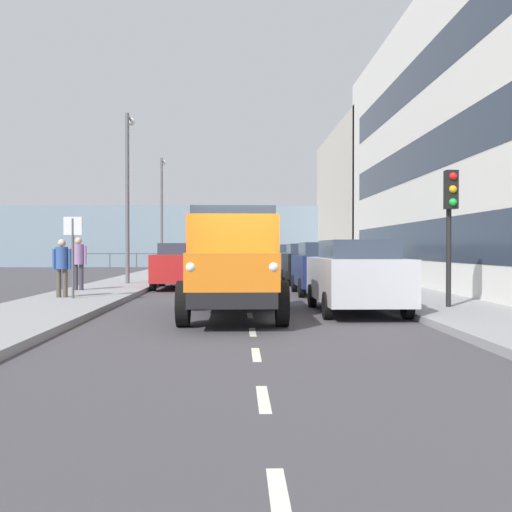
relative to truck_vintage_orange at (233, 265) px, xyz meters
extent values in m
plane|color=#423F44|center=(-0.37, -10.74, -1.18)|extent=(80.00, 80.00, 0.00)
cube|color=gray|center=(-5.22, -10.74, -1.10)|extent=(2.76, 44.23, 0.15)
cube|color=gray|center=(4.48, -10.74, -1.10)|extent=(2.76, 44.23, 0.15)
cube|color=silver|center=(-0.37, 9.37, -1.17)|extent=(0.12, 1.10, 0.01)
cube|color=silver|center=(-0.37, 6.90, -1.17)|extent=(0.12, 1.10, 0.01)
cube|color=silver|center=(-0.37, 4.38, -1.17)|extent=(0.12, 1.10, 0.01)
cube|color=silver|center=(-0.37, 2.08, -1.17)|extent=(0.12, 1.10, 0.01)
cube|color=silver|center=(-0.37, -0.60, -1.17)|extent=(0.12, 1.10, 0.01)
cube|color=silver|center=(-0.37, -3.56, -1.17)|extent=(0.12, 1.10, 0.01)
cube|color=silver|center=(-0.37, -6.44, -1.17)|extent=(0.12, 1.10, 0.01)
cube|color=silver|center=(-0.37, -9.06, -1.17)|extent=(0.12, 1.10, 0.01)
cube|color=silver|center=(-0.37, -11.99, -1.17)|extent=(0.12, 1.10, 0.01)
cube|color=silver|center=(-0.37, -14.52, -1.17)|extent=(0.12, 1.10, 0.01)
cube|color=silver|center=(-0.37, -16.80, -1.17)|extent=(0.12, 1.10, 0.01)
cube|color=silver|center=(-0.37, -19.41, -1.17)|extent=(0.12, 1.10, 0.01)
cube|color=silver|center=(-0.37, -22.38, -1.17)|extent=(0.12, 1.10, 0.01)
cube|color=silver|center=(-0.37, -24.58, -1.17)|extent=(0.12, 1.10, 0.01)
cube|color=silver|center=(-0.37, -27.05, -1.17)|extent=(0.12, 1.10, 0.01)
cube|color=silver|center=(-0.37, -30.04, -1.17)|extent=(0.12, 1.10, 0.01)
cube|color=#2D3847|center=(-6.63, -7.46, 0.62)|extent=(0.08, 22.84, 1.40)
cube|color=#2D3847|center=(-6.63, -7.46, 3.62)|extent=(0.08, 22.84, 1.40)
cube|color=#2D3847|center=(-6.63, -7.46, 6.62)|extent=(0.08, 22.84, 1.40)
cube|color=beige|center=(-10.40, -28.36, 3.64)|extent=(7.61, 15.85, 9.64)
cube|color=gray|center=(-0.37, -35.86, 1.32)|extent=(80.00, 0.80, 5.00)
cylinder|color=#4C5156|center=(-14.37, -32.26, -0.58)|extent=(0.08, 0.08, 1.20)
cylinder|color=#4C5156|center=(-12.37, -32.26, -0.58)|extent=(0.08, 0.08, 1.20)
cylinder|color=#4C5156|center=(-10.37, -32.26, -0.58)|extent=(0.08, 0.08, 1.20)
cylinder|color=#4C5156|center=(-8.37, -32.26, -0.58)|extent=(0.08, 0.08, 1.20)
cylinder|color=#4C5156|center=(-6.37, -32.26, -0.58)|extent=(0.08, 0.08, 1.20)
cylinder|color=#4C5156|center=(-4.37, -32.26, -0.58)|extent=(0.08, 0.08, 1.20)
cylinder|color=#4C5156|center=(-2.37, -32.26, -0.58)|extent=(0.08, 0.08, 1.20)
cylinder|color=#4C5156|center=(-0.37, -32.26, -0.58)|extent=(0.08, 0.08, 1.20)
cylinder|color=#4C5156|center=(1.63, -32.26, -0.58)|extent=(0.08, 0.08, 1.20)
cylinder|color=#4C5156|center=(3.63, -32.26, -0.58)|extent=(0.08, 0.08, 1.20)
cylinder|color=#4C5156|center=(5.63, -32.26, -0.58)|extent=(0.08, 0.08, 1.20)
cylinder|color=#4C5156|center=(7.63, -32.26, -0.58)|extent=(0.08, 0.08, 1.20)
cylinder|color=#4C5156|center=(9.63, -32.26, -0.58)|extent=(0.08, 0.08, 1.20)
cylinder|color=#4C5156|center=(11.63, -32.26, -0.58)|extent=(0.08, 0.08, 1.20)
cylinder|color=#4C5156|center=(13.63, -32.26, -0.58)|extent=(0.08, 0.08, 1.20)
cube|color=#4C5156|center=(-0.37, -32.26, -0.06)|extent=(28.00, 0.08, 0.08)
cube|color=black|center=(0.00, -0.38, -0.58)|extent=(1.64, 5.60, 0.30)
cube|color=orange|center=(0.00, 1.47, -0.08)|extent=(1.72, 1.90, 0.70)
cube|color=silver|center=(0.00, 2.36, -0.11)|extent=(1.16, 0.08, 0.56)
sphere|color=white|center=(-0.74, 2.36, 0.02)|extent=(0.20, 0.20, 0.20)
sphere|color=white|center=(0.73, 2.36, 0.02)|extent=(0.20, 0.20, 0.20)
cube|color=orange|center=(0.00, -0.04, 0.50)|extent=(1.93, 1.34, 1.15)
cube|color=#2D3847|center=(0.00, -0.04, 0.97)|extent=(1.78, 1.23, 0.56)
cube|color=#2D2319|center=(0.00, -1.72, -0.35)|extent=(2.10, 2.80, 0.16)
cube|color=black|center=(-1.01, -1.72, -0.03)|extent=(0.08, 2.80, 0.56)
cube|color=black|center=(1.01, -1.72, -0.03)|extent=(0.08, 2.80, 0.56)
cylinder|color=black|center=(-0.97, 1.30, -0.73)|extent=(0.24, 0.90, 0.90)
cylinder|color=black|center=(0.97, 1.30, -0.73)|extent=(0.24, 0.90, 0.90)
cylinder|color=black|center=(-0.97, -1.92, -0.73)|extent=(0.24, 0.90, 0.90)
cylinder|color=black|center=(0.97, -1.92, -0.73)|extent=(0.24, 0.90, 0.90)
cube|color=#B7BABF|center=(-2.89, -1.14, -0.38)|extent=(1.82, 4.37, 1.00)
cube|color=#2D3847|center=(-2.89, -0.94, 0.33)|extent=(1.49, 2.40, 0.42)
cylinder|color=black|center=(-2.02, -2.49, -0.88)|extent=(0.18, 0.60, 0.60)
cylinder|color=black|center=(-3.76, -2.49, -0.88)|extent=(0.18, 0.60, 0.60)
cylinder|color=black|center=(-2.02, 0.21, -0.88)|extent=(0.18, 0.60, 0.60)
cylinder|color=black|center=(-3.76, 0.21, -0.88)|extent=(0.18, 0.60, 0.60)
cube|color=navy|center=(-2.89, -6.71, -0.38)|extent=(1.73, 3.89, 1.00)
cube|color=#2D3847|center=(-2.89, -6.51, 0.33)|extent=(1.42, 2.14, 0.42)
cylinder|color=black|center=(-2.07, -7.91, -0.88)|extent=(0.18, 0.60, 0.60)
cylinder|color=black|center=(-3.71, -7.91, -0.88)|extent=(0.18, 0.60, 0.60)
cylinder|color=black|center=(-2.07, -5.50, -0.88)|extent=(0.18, 0.60, 0.60)
cylinder|color=black|center=(-3.71, -5.50, -0.88)|extent=(0.18, 0.60, 0.60)
cube|color=black|center=(-2.89, -12.16, -0.38)|extent=(1.68, 3.86, 1.00)
cube|color=#2D3847|center=(-2.89, -11.96, 0.33)|extent=(1.38, 2.12, 0.42)
cylinder|color=black|center=(-2.09, -13.35, -0.88)|extent=(0.18, 0.60, 0.60)
cylinder|color=black|center=(-3.69, -13.35, -0.88)|extent=(0.18, 0.60, 0.60)
cylinder|color=black|center=(-2.09, -10.96, -0.88)|extent=(0.18, 0.60, 0.60)
cylinder|color=black|center=(-3.69, -10.96, -0.88)|extent=(0.18, 0.60, 0.60)
cube|color=slate|center=(-2.89, -17.98, -0.38)|extent=(1.72, 4.34, 1.00)
cube|color=#2D3847|center=(-2.89, -17.78, 0.33)|extent=(1.41, 2.39, 0.42)
cylinder|color=black|center=(-2.07, -19.33, -0.88)|extent=(0.18, 0.60, 0.60)
cylinder|color=black|center=(-3.71, -19.33, -0.88)|extent=(0.18, 0.60, 0.60)
cylinder|color=black|center=(-2.07, -16.64, -0.88)|extent=(0.18, 0.60, 0.60)
cylinder|color=black|center=(-3.71, -16.64, -0.88)|extent=(0.18, 0.60, 0.60)
cube|color=#B21E1E|center=(2.15, -9.78, -0.38)|extent=(1.70, 4.26, 1.00)
cube|color=#2D3847|center=(2.15, -9.98, 0.33)|extent=(1.40, 2.35, 0.42)
cylinder|color=black|center=(1.34, -8.46, -0.88)|extent=(0.18, 0.60, 0.60)
cylinder|color=black|center=(2.96, -8.46, -0.88)|extent=(0.18, 0.60, 0.60)
cylinder|color=black|center=(1.34, -11.10, -0.88)|extent=(0.18, 0.60, 0.60)
cylinder|color=black|center=(2.96, -11.10, -0.88)|extent=(0.18, 0.60, 0.60)
cube|color=white|center=(2.15, -15.70, -0.38)|extent=(1.71, 4.15, 1.00)
cube|color=#2D3847|center=(2.15, -15.90, 0.33)|extent=(1.40, 2.28, 0.42)
cylinder|color=black|center=(1.34, -14.41, -0.88)|extent=(0.18, 0.60, 0.60)
cylinder|color=black|center=(2.96, -14.41, -0.88)|extent=(0.18, 0.60, 0.60)
cylinder|color=black|center=(1.34, -16.98, -0.88)|extent=(0.18, 0.60, 0.60)
cylinder|color=black|center=(2.96, -16.98, -0.88)|extent=(0.18, 0.60, 0.60)
cube|color=#1E6670|center=(2.15, -21.40, -0.38)|extent=(1.84, 4.66, 1.00)
cube|color=#2D3847|center=(2.15, -21.60, 0.33)|extent=(1.51, 2.56, 0.42)
cylinder|color=black|center=(1.28, -19.96, -0.88)|extent=(0.18, 0.60, 0.60)
cylinder|color=black|center=(3.02, -19.96, -0.88)|extent=(0.18, 0.60, 0.60)
cylinder|color=black|center=(1.28, -22.85, -0.88)|extent=(0.18, 0.60, 0.60)
cylinder|color=black|center=(3.02, -22.85, -0.88)|extent=(0.18, 0.60, 0.60)
cylinder|color=#4C473D|center=(4.78, -3.97, -0.63)|extent=(0.14, 0.14, 0.79)
cylinder|color=#4C473D|center=(4.96, -3.97, -0.63)|extent=(0.14, 0.14, 0.79)
cylinder|color=#2D4C8C|center=(4.87, -3.97, 0.08)|extent=(0.34, 0.34, 0.63)
cylinder|color=#2D4C8C|center=(4.65, -3.97, 0.05)|extent=(0.09, 0.09, 0.58)
cylinder|color=#2D4C8C|center=(5.09, -3.97, 0.05)|extent=(0.09, 0.09, 0.58)
sphere|color=tan|center=(4.87, -3.97, 0.50)|extent=(0.22, 0.22, 0.22)
cylinder|color=#383342|center=(5.09, -6.88, -0.61)|extent=(0.14, 0.14, 0.84)
cylinder|color=#383342|center=(5.27, -6.88, -0.61)|extent=(0.14, 0.14, 0.84)
cylinder|color=gray|center=(5.18, -6.88, 0.15)|extent=(0.34, 0.34, 0.67)
cylinder|color=gray|center=(4.96, -6.88, 0.12)|extent=(0.09, 0.09, 0.62)
cylinder|color=gray|center=(5.40, -6.88, 0.12)|extent=(0.09, 0.09, 0.62)
sphere|color=tan|center=(5.18, -6.88, 0.60)|extent=(0.23, 0.23, 0.23)
cylinder|color=black|center=(-5.07, -0.98, 0.57)|extent=(0.12, 0.12, 3.20)
cube|color=black|center=(-5.07, -0.84, 1.72)|extent=(0.28, 0.24, 0.90)
sphere|color=red|center=(-5.07, -0.72, 2.02)|extent=(0.18, 0.18, 0.18)
sphere|color=orange|center=(-5.07, -0.72, 1.72)|extent=(0.18, 0.18, 0.18)
sphere|color=green|center=(-5.07, -0.72, 1.42)|extent=(0.18, 0.18, 0.18)
cylinder|color=#59595B|center=(4.28, -10.69, 2.32)|extent=(0.16, 0.16, 6.71)
cylinder|color=#59595B|center=(4.28, -11.14, 5.58)|extent=(0.10, 0.90, 0.10)
sphere|color=silver|center=(4.28, -11.59, 5.53)|extent=(0.32, 0.32, 0.32)
cylinder|color=#59595B|center=(4.52, -22.98, 2.37)|extent=(0.16, 0.16, 6.80)
cylinder|color=#59595B|center=(4.52, -23.43, 5.67)|extent=(0.10, 0.90, 0.10)
sphere|color=silver|center=(4.52, -23.88, 5.62)|extent=(0.32, 0.32, 0.32)
cylinder|color=#4C4C4C|center=(4.46, -3.62, 0.07)|extent=(0.07, 0.07, 2.20)
cube|color=silver|center=(4.46, -3.62, 0.97)|extent=(0.50, 0.04, 0.50)
camera|label=1|loc=(-0.12, 12.92, 0.36)|focal=41.78mm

